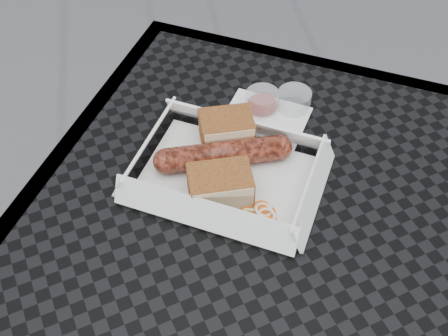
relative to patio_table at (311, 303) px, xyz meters
The scene contains 9 objects.
patio_table is the anchor object (origin of this frame).
food_tray 0.20m from the patio_table, 146.61° to the left, with size 0.22×0.15×0.00m, color white.
bratwurst 0.23m from the patio_table, 143.83° to the left, with size 0.17×0.11×0.04m.
bread_near 0.26m from the patio_table, 137.33° to the left, with size 0.07×0.05×0.05m, color brown.
bread_far 0.19m from the patio_table, 156.05° to the left, with size 0.08×0.05×0.04m, color brown.
veg_garnish 0.13m from the patio_table, 151.10° to the left, with size 0.03×0.03×0.00m.
napkin 0.27m from the patio_table, 122.70° to the left, with size 0.12×0.12×0.00m, color white.
condiment_cup_sauce 0.30m from the patio_table, 121.06° to the left, with size 0.05×0.05×0.03m, color maroon.
condiment_cup_empty 0.30m from the patio_table, 111.53° to the left, with size 0.05×0.05×0.03m, color silver.
Camera 1 is at (0.01, -0.36, 1.32)m, focal length 45.00 mm.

